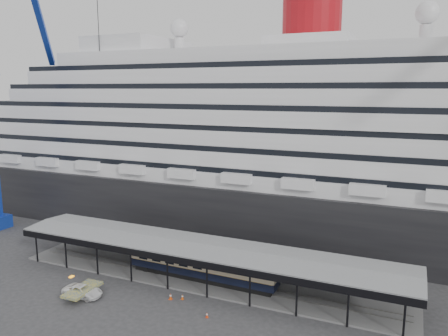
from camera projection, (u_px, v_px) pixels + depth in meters
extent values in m
plane|color=#313133|center=(184.00, 296.00, 55.75)|extent=(200.00, 200.00, 0.00)
cube|color=black|center=(264.00, 200.00, 83.67)|extent=(130.00, 30.00, 10.00)
cylinder|color=#A60D15|center=(312.00, 22.00, 74.70)|extent=(10.00, 10.00, 9.00)
sphere|color=silver|center=(179.00, 28.00, 84.96)|extent=(3.60, 3.60, 3.60)
sphere|color=silver|center=(427.00, 13.00, 67.50)|extent=(3.60, 3.60, 3.60)
cube|color=slate|center=(201.00, 280.00, 60.23)|extent=(56.00, 8.00, 0.24)
cube|color=slate|center=(199.00, 281.00, 59.55)|extent=(54.00, 0.08, 0.10)
cube|color=slate|center=(204.00, 277.00, 60.85)|extent=(54.00, 0.08, 0.10)
cube|color=black|center=(185.00, 262.00, 55.40)|extent=(56.00, 0.18, 0.90)
cube|color=black|center=(215.00, 240.00, 63.51)|extent=(56.00, 0.18, 0.90)
cube|color=slate|center=(201.00, 245.00, 59.32)|extent=(56.00, 9.00, 0.24)
cube|color=#1739AE|center=(39.00, 14.00, 77.95)|extent=(12.92, 17.86, 16.80)
cylinder|color=black|center=(102.00, 102.00, 82.70)|extent=(0.12, 0.12, 47.21)
imported|color=white|center=(83.00, 291.00, 55.53)|extent=(5.31, 2.60, 1.45)
cube|color=black|center=(202.00, 277.00, 60.09)|extent=(20.69, 2.79, 0.69)
cube|color=black|center=(202.00, 271.00, 59.93)|extent=(21.68, 3.20, 1.08)
cube|color=beige|center=(202.00, 263.00, 59.72)|extent=(21.68, 3.24, 1.28)
cube|color=black|center=(202.00, 257.00, 59.57)|extent=(21.68, 3.20, 0.39)
cube|color=#D4420B|center=(171.00, 299.00, 54.87)|extent=(0.47, 0.47, 0.03)
cone|color=#D4420B|center=(171.00, 296.00, 54.80)|extent=(0.39, 0.39, 0.81)
cylinder|color=white|center=(170.00, 296.00, 54.78)|extent=(0.26, 0.26, 0.16)
cube|color=red|center=(207.00, 317.00, 50.49)|extent=(0.45, 0.45, 0.03)
cone|color=red|center=(207.00, 315.00, 50.43)|extent=(0.38, 0.38, 0.64)
cylinder|color=white|center=(207.00, 314.00, 50.42)|extent=(0.20, 0.20, 0.12)
cube|color=#CF4B0B|center=(182.00, 299.00, 54.86)|extent=(0.43, 0.43, 0.03)
cone|color=#CF4B0B|center=(182.00, 297.00, 54.80)|extent=(0.36, 0.36, 0.68)
cylinder|color=white|center=(182.00, 296.00, 54.79)|extent=(0.22, 0.22, 0.13)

